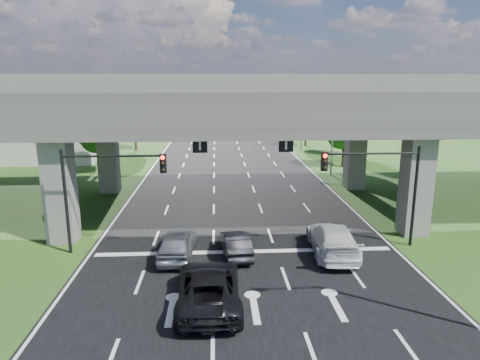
{
  "coord_description": "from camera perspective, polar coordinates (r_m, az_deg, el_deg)",
  "views": [
    {
      "loc": [
        -1.6,
        -19.5,
        9.64
      ],
      "look_at": [
        0.01,
        8.39,
        3.14
      ],
      "focal_mm": 32.0,
      "sensor_mm": 36.0,
      "label": 1
    }
  ],
  "objects": [
    {
      "name": "tree_right_near",
      "position": [
        49.97,
        13.86,
        6.82
      ],
      "size": [
        4.2,
        4.2,
        7.28
      ],
      "color": "black",
      "rests_on": "ground"
    },
    {
      "name": "car_silver",
      "position": [
        24.26,
        -8.37,
        -8.35
      ],
      "size": [
        2.09,
        4.74,
        1.59
      ],
      "primitive_type": "imported",
      "rotation": [
        0.0,
        0.0,
        3.09
      ],
      "color": "#AAADB2",
      "rests_on": "road"
    },
    {
      "name": "ground",
      "position": [
        21.81,
        1.28,
        -13.13
      ],
      "size": [
        160.0,
        160.0,
        0.0
      ],
      "primitive_type": "plane",
      "color": "#214B18",
      "rests_on": "ground"
    },
    {
      "name": "car_white",
      "position": [
        25.02,
        12.23,
        -7.71
      ],
      "size": [
        2.81,
        6.01,
        1.7
      ],
      "primitive_type": "imported",
      "rotation": [
        0.0,
        0.0,
        3.07
      ],
      "color": "silver",
      "rests_on": "road"
    },
    {
      "name": "warehouse",
      "position": [
        60.2,
        -27.26,
        4.36
      ],
      "size": [
        20.0,
        10.0,
        4.0
      ],
      "primitive_type": "cube",
      "color": "#9E9E99",
      "rests_on": "ground"
    },
    {
      "name": "tree_right_far",
      "position": [
        65.13,
        8.91,
        8.7
      ],
      "size": [
        4.5,
        4.5,
        7.8
      ],
      "color": "black",
      "rests_on": "ground"
    },
    {
      "name": "car_dark",
      "position": [
        24.23,
        -0.59,
        -8.56
      ],
      "size": [
        1.83,
        4.14,
        1.32
      ],
      "primitive_type": "imported",
      "rotation": [
        0.0,
        0.0,
        3.25
      ],
      "color": "black",
      "rests_on": "road"
    },
    {
      "name": "overpass",
      "position": [
        31.59,
        -0.4,
        9.98
      ],
      "size": [
        80.0,
        15.0,
        10.0
      ],
      "color": "#32302D",
      "rests_on": "ground"
    },
    {
      "name": "signal_right",
      "position": [
        25.85,
        18.17,
        0.26
      ],
      "size": [
        5.76,
        0.54,
        6.0
      ],
      "color": "black",
      "rests_on": "ground"
    },
    {
      "name": "tree_left_far",
      "position": [
        62.7,
        -13.88,
        8.61
      ],
      "size": [
        4.8,
        4.8,
        8.32
      ],
      "color": "black",
      "rests_on": "ground"
    },
    {
      "name": "car_trailing",
      "position": [
        19.29,
        -4.17,
        -14.05
      ],
      "size": [
        2.77,
        5.9,
        1.63
      ],
      "primitive_type": "imported",
      "rotation": [
        0.0,
        0.0,
        3.15
      ],
      "color": "black",
      "rests_on": "road"
    },
    {
      "name": "tree_right_mid",
      "position": [
        58.49,
        14.4,
        7.33
      ],
      "size": [
        3.91,
        3.9,
        6.76
      ],
      "color": "black",
      "rests_on": "ground"
    },
    {
      "name": "tree_left_mid",
      "position": [
        55.93,
        -19.35,
        6.76
      ],
      "size": [
        3.91,
        3.9,
        6.76
      ],
      "color": "black",
      "rests_on": "ground"
    },
    {
      "name": "streetlight_beyond",
      "position": [
        60.76,
        7.92,
        9.4
      ],
      "size": [
        3.38,
        0.25,
        10.0
      ],
      "color": "gray",
      "rests_on": "ground"
    },
    {
      "name": "road",
      "position": [
        31.07,
        -0.18,
        -4.94
      ],
      "size": [
        18.0,
        120.0,
        0.03
      ],
      "primitive_type": "cube",
      "color": "black",
      "rests_on": "ground"
    },
    {
      "name": "signal_left",
      "position": [
        24.86,
        -17.71,
        -0.2
      ],
      "size": [
        5.76,
        0.54,
        6.0
      ],
      "color": "black",
      "rests_on": "ground"
    },
    {
      "name": "streetlight_far",
      "position": [
        45.2,
        11.83,
        8.02
      ],
      "size": [
        3.38,
        0.25,
        10.0
      ],
      "color": "gray",
      "rests_on": "ground"
    },
    {
      "name": "tree_left_near",
      "position": [
        47.39,
        -18.52,
        6.59
      ],
      "size": [
        4.5,
        4.5,
        7.8
      ],
      "color": "black",
      "rests_on": "ground"
    }
  ]
}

